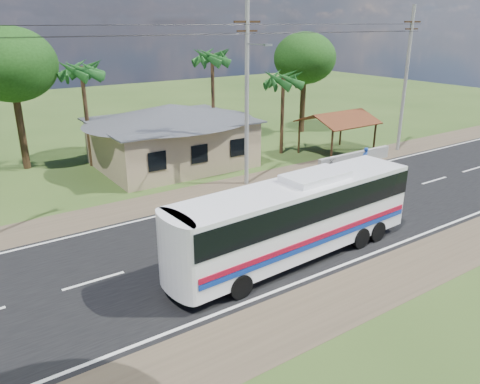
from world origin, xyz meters
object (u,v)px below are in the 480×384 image
object	(u,v)px
waiting_shed	(338,119)
coach_bus	(297,212)
motorcycle	(328,166)
person	(365,159)

from	to	relation	value
waiting_shed	coach_bus	world-z (taller)	coach_bus
motorcycle	person	world-z (taller)	person
waiting_shed	motorcycle	size ratio (longest dim) A/B	2.98
motorcycle	person	xyz separation A→B (m)	(2.28, -1.16, 0.39)
coach_bus	motorcycle	size ratio (longest dim) A/B	6.90
coach_bus	motorcycle	bearing A→B (deg)	36.44
coach_bus	person	size ratio (longest dim) A/B	7.05
waiting_shed	person	xyz separation A→B (m)	(-1.75, -4.47, -1.88)
coach_bus	person	distance (m)	14.07
waiting_shed	person	world-z (taller)	waiting_shed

